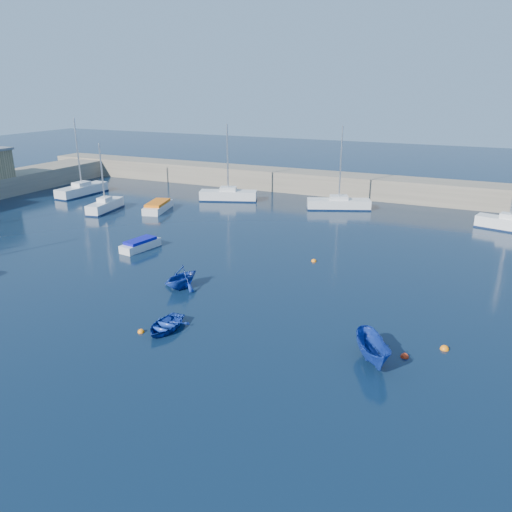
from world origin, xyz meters
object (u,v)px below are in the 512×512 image
at_px(dinghy_left, 181,277).
at_px(dinghy_right, 373,350).
at_px(sailboat_5, 228,195).
at_px(sailboat_6, 339,204).
at_px(dinghy_center, 165,325).
at_px(motorboat_2, 158,206).
at_px(sailboat_3, 105,206).
at_px(sailboat_7, 509,224).
at_px(sailboat_4, 82,190).
at_px(motorboat_1, 140,245).

relative_size(dinghy_left, dinghy_right, 0.85).
height_order(sailboat_5, dinghy_left, sailboat_5).
xyz_separation_m(sailboat_5, dinghy_left, (10.02, -26.02, 0.13)).
distance_m(sailboat_6, dinghy_center, 33.25).
height_order(motorboat_2, dinghy_center, motorboat_2).
relative_size(sailboat_3, sailboat_5, 0.82).
bearing_deg(dinghy_left, sailboat_6, 93.30).
bearing_deg(motorboat_2, sailboat_7, -3.28).
xyz_separation_m(sailboat_3, sailboat_6, (23.49, 12.02, -0.01)).
xyz_separation_m(sailboat_4, dinghy_right, (42.93, -25.27, 0.02)).
distance_m(sailboat_7, motorboat_2, 36.53).
xyz_separation_m(sailboat_5, sailboat_7, (30.98, -0.29, -0.01)).
bearing_deg(motorboat_1, motorboat_2, 127.90).
bearing_deg(sailboat_3, dinghy_right, -39.09).
relative_size(sailboat_4, dinghy_left, 3.16).
relative_size(motorboat_2, dinghy_right, 1.54).
bearing_deg(dinghy_left, motorboat_1, 154.15).
bearing_deg(dinghy_left, dinghy_center, -55.01).
distance_m(sailboat_3, motorboat_1, 15.43).
height_order(sailboat_6, sailboat_7, sailboat_6).
bearing_deg(dinghy_right, dinghy_left, 135.03).
xyz_separation_m(motorboat_2, dinghy_right, (29.04, -22.27, 0.19)).
xyz_separation_m(sailboat_7, dinghy_right, (-6.66, -30.01, 0.03)).
height_order(sailboat_4, dinghy_left, sailboat_4).
distance_m(sailboat_5, sailboat_6, 13.56).
bearing_deg(motorboat_1, sailboat_7, 43.19).
bearing_deg(sailboat_6, dinghy_center, 156.11).
xyz_separation_m(sailboat_4, motorboat_1, (20.71, -15.16, -0.24)).
bearing_deg(sailboat_3, dinghy_left, -46.83).
distance_m(dinghy_center, dinghy_left, 6.41).
relative_size(sailboat_5, motorboat_2, 1.66).
distance_m(sailboat_4, dinghy_right, 49.81).
bearing_deg(dinghy_left, sailboat_3, 152.94).
relative_size(sailboat_4, dinghy_center, 3.18).
bearing_deg(sailboat_7, sailboat_6, 99.13).
height_order(motorboat_1, dinghy_center, motorboat_1).
bearing_deg(dinghy_center, dinghy_right, 5.07).
xyz_separation_m(sailboat_5, sailboat_6, (13.49, 1.40, -0.05)).
bearing_deg(dinghy_center, sailboat_5, 109.23).
distance_m(motorboat_1, dinghy_right, 24.41).
bearing_deg(sailboat_4, dinghy_right, -28.48).
relative_size(sailboat_3, dinghy_left, 2.46).
height_order(sailboat_3, sailboat_7, sailboat_7).
bearing_deg(sailboat_4, sailboat_6, 13.32).
bearing_deg(sailboat_5, sailboat_6, -104.28).
bearing_deg(sailboat_4, sailboat_7, 7.46).
xyz_separation_m(motorboat_2, dinghy_left, (14.74, -17.99, 0.30)).
distance_m(sailboat_3, sailboat_6, 26.39).
height_order(sailboat_5, dinghy_right, sailboat_5).
relative_size(sailboat_5, sailboat_6, 0.99).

